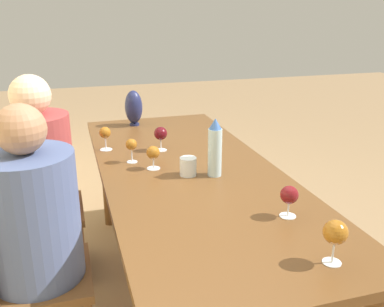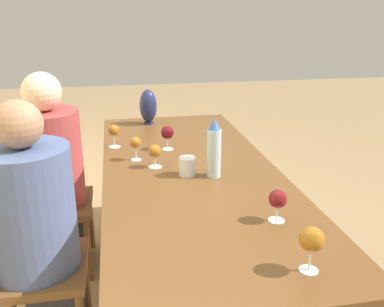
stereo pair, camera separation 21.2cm
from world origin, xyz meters
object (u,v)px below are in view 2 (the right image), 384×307
Objects in this scene: wine_glass_1 at (135,143)px; wine_glass_2 at (167,133)px; chair_far at (43,200)px; person_near at (36,227)px; vase at (148,106)px; wine_glass_4 at (278,200)px; water_tumbler at (187,166)px; chair_near at (22,263)px; wine_glass_0 at (155,152)px; person_far at (53,171)px; wine_glass_5 at (114,131)px; water_bottle at (214,149)px; wine_glass_3 at (312,240)px.

wine_glass_1 is 0.93× the size of wine_glass_2.
person_near is at bearing -173.14° from chair_far.
wine_glass_1 is 0.11× the size of person_near.
person_near is (-1.15, 0.61, -0.27)m from vase.
wine_glass_2 is 1.00m from wine_glass_4.
chair_near is at bearing 100.61° from water_tumbler.
person_far is at bearing 55.49° from wine_glass_0.
wine_glass_1 is at bearing 31.79° from wine_glass_4.
vase is at bearing -26.82° from wine_glass_5.
wine_glass_3 is (-0.83, -0.11, -0.03)m from water_bottle.
water_bottle reaches higher than water_tumbler.
wine_glass_3 is 1.79m from chair_far.
wine_glass_4 reaches higher than chair_far.
wine_glass_3 is 1.11× the size of wine_glass_5.
wine_glass_1 is 1.23m from wine_glass_3.
wine_glass_4 is (0.33, -0.02, -0.02)m from wine_glass_3.
wine_glass_5 is at bearing 153.18° from vase.
wine_glass_2 is 0.92× the size of wine_glass_3.
chair_near is at bearing 173.20° from person_far.
wine_glass_5 is 0.79m from person_near.
wine_glass_2 reaches higher than wine_glass_1.
chair_far is at bearing 58.95° from wine_glass_0.
wine_glass_1 is (0.13, 0.09, 0.01)m from wine_glass_0.
wine_glass_3 is 0.12× the size of person_far.
wine_glass_0 is 0.16m from wine_glass_1.
water_tumbler is 0.37× the size of vase.
vase is at bearing -30.97° from chair_near.
chair_far is at bearing 0.00° from chair_near.
wine_glass_1 is at bearing 41.82° from water_tumbler.
vase is 1.88× the size of wine_glass_1.
chair_far is (0.53, 0.79, -0.36)m from water_tumbler.
wine_glass_2 is 0.32m from wine_glass_5.
wine_glass_3 reaches higher than wine_glass_1.
vase reaches higher than water_tumbler.
vase is at bearing -52.00° from person_far.
person_far reaches higher than vase.
water_bottle reaches higher than wine_glass_4.
water_bottle is 0.52m from wine_glass_4.
wine_glass_4 is 1.21m from wine_glass_5.
chair_near is at bearing 126.89° from wine_glass_2.
wine_glass_4 is at bearing -137.51° from person_far.
wine_glass_3 reaches higher than chair_near.
wine_glass_5 is at bearing 40.52° from water_bottle.
wine_glass_4 is 0.94× the size of wine_glass_5.
person_near is (-0.41, 0.48, -0.23)m from wine_glass_1.
vase reaches higher than wine_glass_5.
person_near is at bearing 151.30° from wine_glass_5.
water_tumbler is 0.62m from wine_glass_5.
wine_glass_0 is at bearing 177.06° from vase.
wine_glass_3 is 1.18× the size of wine_glass_4.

